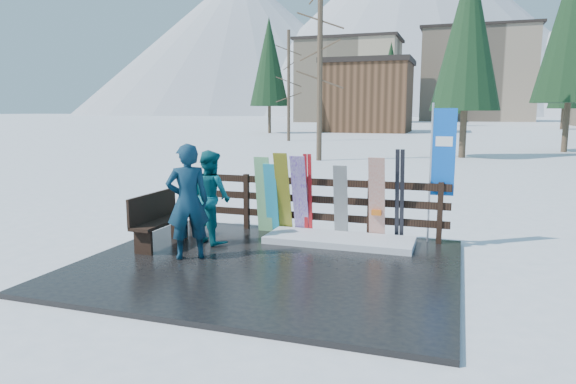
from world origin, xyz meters
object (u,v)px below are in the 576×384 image
(snowboard_2, at_px, (283,193))
(snowboard_3, at_px, (300,195))
(bench, at_px, (158,218))
(snowboard_1, at_px, (263,195))
(rental_flag, at_px, (440,157))
(person_back, at_px, (211,197))
(snowboard_5, at_px, (377,199))
(person_front, at_px, (188,202))
(snowboard_0, at_px, (271,198))
(snowboard_4, at_px, (341,202))

(snowboard_2, xyz_separation_m, snowboard_3, (0.35, 0.00, -0.02))
(bench, height_order, snowboard_1, snowboard_1)
(rental_flag, bearing_deg, snowboard_1, -175.45)
(rental_flag, relative_size, person_back, 1.49)
(bench, distance_m, snowboard_2, 2.48)
(snowboard_2, xyz_separation_m, rental_flag, (2.97, 0.27, 0.78))
(snowboard_5, relative_size, rental_flag, 0.63)
(rental_flag, xyz_separation_m, person_front, (-3.90, -2.41, -0.64))
(snowboard_2, height_order, snowboard_5, snowboard_2)
(snowboard_2, distance_m, person_front, 2.34)
(person_front, bearing_deg, snowboard_0, -142.68)
(snowboard_0, height_order, snowboard_3, snowboard_3)
(bench, relative_size, snowboard_0, 1.05)
(snowboard_5, xyz_separation_m, person_back, (-2.92, -1.08, 0.07))
(rental_flag, bearing_deg, bench, -158.95)
(snowboard_5, height_order, person_back, person_back)
(person_front, bearing_deg, bench, -65.46)
(snowboard_1, relative_size, person_back, 0.90)
(snowboard_1, relative_size, snowboard_3, 0.95)
(snowboard_2, bearing_deg, rental_flag, 5.19)
(snowboard_2, bearing_deg, person_back, -134.55)
(bench, bearing_deg, snowboard_0, 44.58)
(person_front, height_order, person_back, person_front)
(snowboard_2, bearing_deg, person_front, -113.53)
(snowboard_4, height_order, rental_flag, rental_flag)
(snowboard_3, height_order, rental_flag, rental_flag)
(bench, relative_size, snowboard_2, 0.89)
(snowboard_0, distance_m, snowboard_5, 2.12)
(bench, distance_m, person_front, 1.17)
(snowboard_1, bearing_deg, rental_flag, 4.55)
(bench, xyz_separation_m, person_front, (0.94, -0.55, 0.45))
(rental_flag, distance_m, person_front, 4.63)
(rental_flag, xyz_separation_m, person_back, (-4.03, -1.35, -0.74))
(bench, xyz_separation_m, snowboard_3, (2.22, 1.59, 0.28))
(snowboard_1, distance_m, snowboard_2, 0.42)
(snowboard_1, distance_m, snowboard_5, 2.29)
(snowboard_2, distance_m, snowboard_5, 1.87)
(snowboard_5, bearing_deg, snowboard_3, 180.00)
(snowboard_0, height_order, snowboard_1, snowboard_1)
(bench, relative_size, snowboard_3, 0.91)
(snowboard_0, xyz_separation_m, snowboard_3, (0.60, 0.00, 0.09))
(snowboard_1, height_order, snowboard_5, snowboard_5)
(rental_flag, height_order, person_front, rental_flag)
(snowboard_1, bearing_deg, person_back, -120.62)
(snowboard_1, distance_m, snowboard_4, 1.60)
(snowboard_0, xyz_separation_m, rental_flag, (3.22, 0.27, 0.90))
(snowboard_1, xyz_separation_m, snowboard_2, (0.42, -0.00, 0.05))
(snowboard_3, relative_size, snowboard_4, 1.13)
(snowboard_1, distance_m, rental_flag, 3.50)
(snowboard_2, relative_size, snowboard_5, 1.03)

